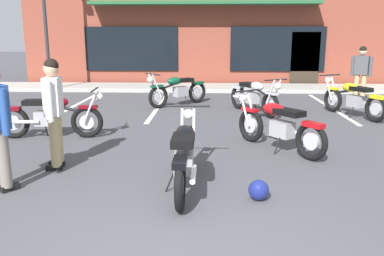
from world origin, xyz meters
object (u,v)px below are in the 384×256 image
object	(u,v)px
person_in_shorts_foreground	(361,71)
motorcycle_blue_standard	(178,90)
motorcycle_foreground_classic	(185,154)
helmet_on_pavement	(259,190)
motorcycle_silver_naked	(254,96)
person_in_black_shirt	(54,107)
motorcycle_red_sportbike	(278,125)
motorcycle_green_cafe_racer	(51,115)
motorcycle_black_cruiser	(353,98)

from	to	relation	value
person_in_shorts_foreground	motorcycle_blue_standard	bearing A→B (deg)	-171.35
motorcycle_foreground_classic	helmet_on_pavement	bearing A→B (deg)	-22.03
motorcycle_silver_naked	person_in_black_shirt	size ratio (longest dim) A/B	1.14
motorcycle_red_sportbike	helmet_on_pavement	size ratio (longest dim) A/B	6.89
motorcycle_red_sportbike	person_in_black_shirt	distance (m)	3.76
motorcycle_foreground_classic	motorcycle_red_sportbike	size ratio (longest dim) A/B	1.17
motorcycle_foreground_classic	person_in_black_shirt	xyz separation A→B (m)	(-2.00, 0.72, 0.49)
motorcycle_silver_naked	motorcycle_green_cafe_racer	world-z (taller)	same
motorcycle_foreground_classic	motorcycle_silver_naked	xyz separation A→B (m)	(1.47, 5.32, 0.00)
motorcycle_blue_standard	helmet_on_pavement	size ratio (longest dim) A/B	6.48
motorcycle_silver_naked	motorcycle_blue_standard	xyz separation A→B (m)	(-2.06, 1.08, 0.00)
motorcycle_blue_standard	person_in_shorts_foreground	world-z (taller)	person_in_shorts_foreground
motorcycle_silver_naked	helmet_on_pavement	size ratio (longest dim) A/B	7.34
motorcycle_black_cruiser	motorcycle_silver_naked	xyz separation A→B (m)	(-2.42, 0.32, 0.00)
person_in_black_shirt	person_in_shorts_foreground	world-z (taller)	same
motorcycle_black_cruiser	helmet_on_pavement	distance (m)	6.14
motorcycle_foreground_classic	motorcycle_green_cafe_racer	world-z (taller)	same
motorcycle_silver_naked	person_in_shorts_foreground	bearing A→B (deg)	29.46
motorcycle_foreground_classic	motorcycle_black_cruiser	world-z (taller)	same
motorcycle_foreground_classic	helmet_on_pavement	world-z (taller)	motorcycle_foreground_classic
motorcycle_blue_standard	motorcycle_green_cafe_racer	size ratio (longest dim) A/B	0.80
motorcycle_foreground_classic	motorcycle_blue_standard	world-z (taller)	same
motorcycle_black_cruiser	motorcycle_silver_naked	bearing A→B (deg)	172.49
motorcycle_red_sportbike	person_in_black_shirt	bearing A→B (deg)	-161.84
helmet_on_pavement	person_in_shorts_foreground	bearing A→B (deg)	62.93
motorcycle_blue_standard	motorcycle_green_cafe_racer	bearing A→B (deg)	-119.81
motorcycle_foreground_classic	motorcycle_black_cruiser	bearing A→B (deg)	52.17
person_in_black_shirt	person_in_shorts_foreground	bearing A→B (deg)	43.54
motorcycle_foreground_classic	motorcycle_black_cruiser	size ratio (longest dim) A/B	1.07
motorcycle_black_cruiser	helmet_on_pavement	size ratio (longest dim) A/B	7.56
motorcycle_black_cruiser	motorcycle_green_cafe_racer	distance (m)	7.12
motorcycle_silver_naked	motorcycle_blue_standard	distance (m)	2.32
motorcycle_green_cafe_racer	helmet_on_pavement	distance (m)	4.77
motorcycle_red_sportbike	motorcycle_blue_standard	distance (m)	4.99
motorcycle_red_sportbike	motorcycle_green_cafe_racer	world-z (taller)	same
motorcycle_green_cafe_racer	person_in_black_shirt	bearing A→B (deg)	-66.47
motorcycle_green_cafe_racer	person_in_shorts_foreground	xyz separation A→B (m)	(7.63, 4.68, 0.49)
person_in_black_shirt	person_in_shorts_foreground	xyz separation A→B (m)	(6.84, 6.50, 0.00)
motorcycle_black_cruiser	motorcycle_green_cafe_racer	bearing A→B (deg)	-159.83
motorcycle_blue_standard	motorcycle_foreground_classic	bearing A→B (deg)	-84.70
motorcycle_silver_naked	helmet_on_pavement	world-z (taller)	motorcycle_silver_naked
motorcycle_black_cruiser	motorcycle_green_cafe_racer	world-z (taller)	same
motorcycle_green_cafe_racer	helmet_on_pavement	xyz separation A→B (m)	(3.75, -2.93, -0.33)
person_in_black_shirt	person_in_shorts_foreground	distance (m)	9.43
motorcycle_black_cruiser	person_in_shorts_foreground	size ratio (longest dim) A/B	1.17
person_in_black_shirt	motorcycle_silver_naked	bearing A→B (deg)	52.94
motorcycle_blue_standard	person_in_black_shirt	world-z (taller)	person_in_black_shirt
motorcycle_silver_naked	person_in_shorts_foreground	distance (m)	3.90
motorcycle_silver_naked	motorcycle_black_cruiser	bearing A→B (deg)	-7.51
motorcycle_foreground_classic	motorcycle_silver_naked	size ratio (longest dim) A/B	1.10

